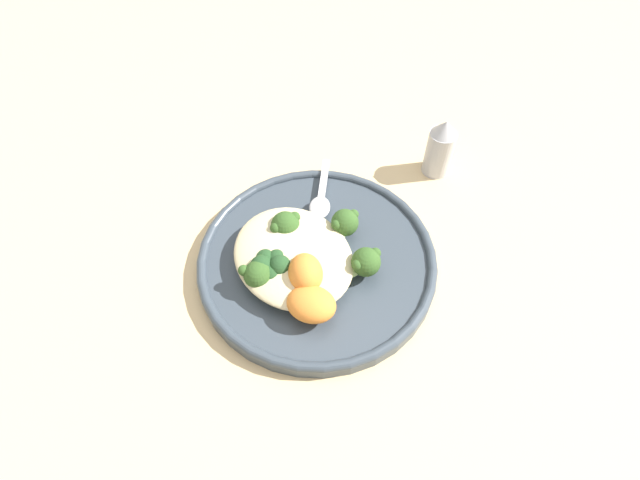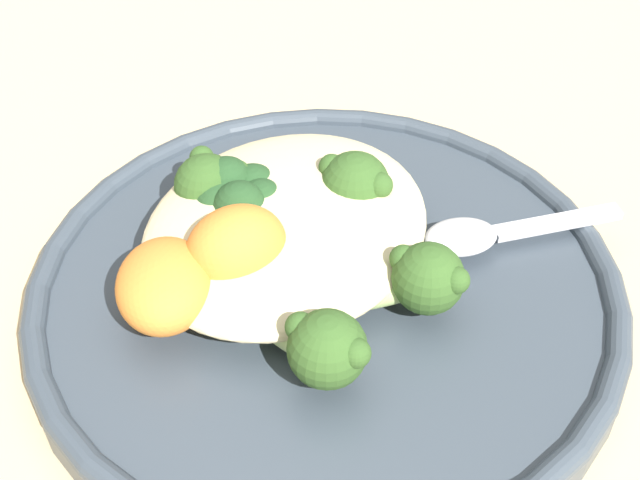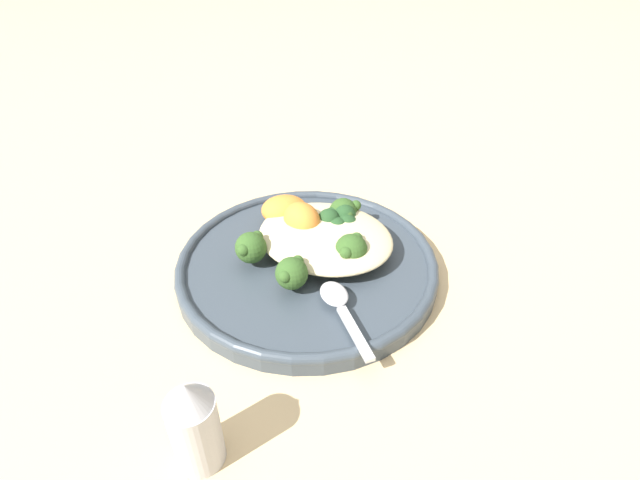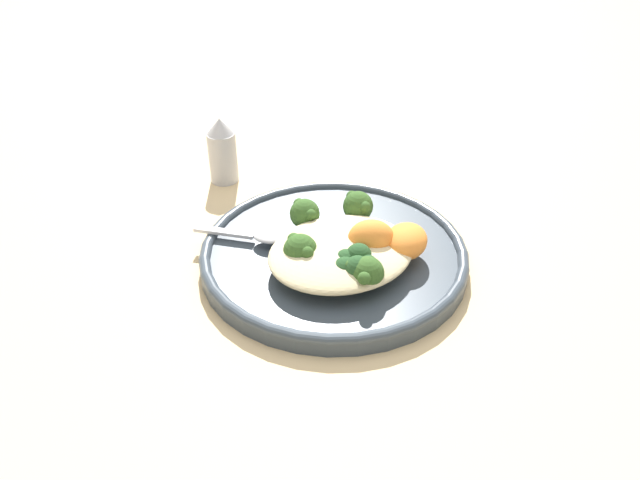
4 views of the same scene
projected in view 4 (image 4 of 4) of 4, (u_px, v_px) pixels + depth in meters
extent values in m
plane|color=#D6B784|center=(321.00, 259.00, 0.67)|extent=(4.00, 4.00, 0.00)
cylinder|color=#38424C|center=(334.00, 256.00, 0.66)|extent=(0.28, 0.28, 0.02)
torus|color=#38424C|center=(334.00, 250.00, 0.66)|extent=(0.28, 0.28, 0.01)
ellipsoid|color=beige|center=(342.00, 252.00, 0.63)|extent=(0.15, 0.13, 0.02)
ellipsoid|color=#ADC675|center=(367.00, 228.00, 0.67)|extent=(0.03, 0.06, 0.02)
sphere|color=#335623|center=(358.00, 206.00, 0.69)|extent=(0.03, 0.03, 0.03)
sphere|color=#335623|center=(365.00, 207.00, 0.67)|extent=(0.01, 0.01, 0.01)
sphere|color=#335623|center=(352.00, 196.00, 0.69)|extent=(0.01, 0.01, 0.01)
ellipsoid|color=#ADC675|center=(350.00, 230.00, 0.66)|extent=(0.08, 0.09, 0.02)
sphere|color=#335623|center=(302.00, 214.00, 0.67)|extent=(0.03, 0.03, 0.03)
sphere|color=#335623|center=(308.00, 215.00, 0.66)|extent=(0.01, 0.01, 0.01)
sphere|color=#335623|center=(297.00, 205.00, 0.68)|extent=(0.01, 0.01, 0.01)
ellipsoid|color=#ADC675|center=(345.00, 244.00, 0.64)|extent=(0.10, 0.01, 0.01)
sphere|color=#335623|center=(300.00, 251.00, 0.62)|extent=(0.03, 0.03, 0.03)
sphere|color=#335623|center=(307.00, 253.00, 0.60)|extent=(0.01, 0.01, 0.01)
sphere|color=#335623|center=(294.00, 239.00, 0.62)|extent=(0.01, 0.01, 0.01)
ellipsoid|color=#ADC675|center=(368.00, 252.00, 0.63)|extent=(0.08, 0.09, 0.02)
sphere|color=#335623|center=(363.00, 275.00, 0.59)|extent=(0.03, 0.03, 0.03)
sphere|color=#335623|center=(364.00, 278.00, 0.57)|extent=(0.01, 0.01, 0.01)
sphere|color=#335623|center=(375.00, 266.00, 0.59)|extent=(0.01, 0.01, 0.01)
sphere|color=#335623|center=(351.00, 266.00, 0.59)|extent=(0.01, 0.01, 0.01)
ellipsoid|color=orange|center=(371.00, 239.00, 0.63)|extent=(0.06, 0.06, 0.04)
ellipsoid|color=orange|center=(406.00, 241.00, 0.63)|extent=(0.07, 0.07, 0.03)
sphere|color=#234723|center=(345.00, 270.00, 0.60)|extent=(0.03, 0.03, 0.03)
sphere|color=#234723|center=(358.00, 269.00, 0.59)|extent=(0.03, 0.03, 0.03)
sphere|color=#234723|center=(366.00, 267.00, 0.60)|extent=(0.03, 0.03, 0.03)
sphere|color=#234723|center=(359.00, 256.00, 0.61)|extent=(0.03, 0.03, 0.03)
sphere|color=#234723|center=(346.00, 262.00, 0.61)|extent=(0.03, 0.03, 0.03)
cube|color=silver|center=(224.00, 232.00, 0.67)|extent=(0.06, 0.05, 0.00)
ellipsoid|color=silver|center=(270.00, 236.00, 0.66)|extent=(0.04, 0.04, 0.01)
cylinder|color=#B2B2B7|center=(223.00, 157.00, 0.80)|extent=(0.04, 0.04, 0.07)
cone|color=#B2B2B7|center=(220.00, 126.00, 0.77)|extent=(0.03, 0.03, 0.02)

